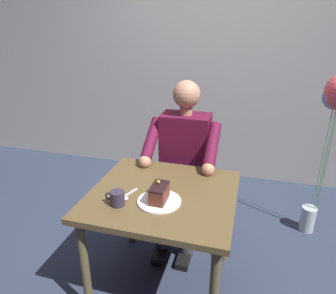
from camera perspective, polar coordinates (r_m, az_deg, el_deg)
name	(u,v)px	position (r m, az deg, el deg)	size (l,w,h in m)	color
ground_plane	(164,282)	(2.26, -0.84, -24.13)	(14.00, 14.00, 0.00)	#2C354A
cafe_rear_panel	(212,37)	(3.29, 8.37, 19.86)	(6.40, 0.12, 3.00)	#A6A49E
dining_table	(163,206)	(1.86, -0.94, -11.01)	(0.85, 0.79, 0.71)	brown
chair	(187,172)	(2.50, 3.63, -4.74)	(0.42, 0.42, 0.90)	brown
seated_person	(183,163)	(2.28, 2.80, -3.07)	(0.53, 0.58, 1.27)	#530F2A
dessert_plate	(159,201)	(1.72, -1.66, -10.18)	(0.25, 0.25, 0.01)	white
cake_slice	(159,193)	(1.69, -1.68, -8.66)	(0.08, 0.14, 0.12)	brown
coffee_cup	(117,198)	(1.70, -9.57, -9.43)	(0.11, 0.08, 0.08)	#2F2A3D
dessert_spoon	(128,196)	(1.78, -7.52, -9.08)	(0.05, 0.14, 0.01)	silver
balloon_display	(336,110)	(2.51, 29.08, 6.09)	(0.24, 0.27, 1.32)	#B2C1C6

